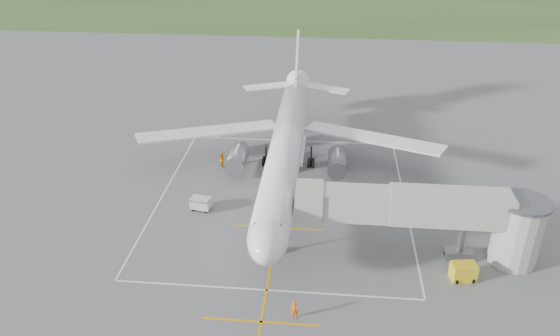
# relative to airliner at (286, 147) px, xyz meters

# --- Properties ---
(ground) EXTENTS (700.00, 700.00, 0.00)m
(ground) POSITION_rel_airliner_xyz_m (0.00, -0.75, -4.39)
(ground) COLOR #565659
(ground) RESTS_ON ground
(apron_markings) EXTENTS (28.20, 60.00, 0.01)m
(apron_markings) POSITION_rel_airliner_xyz_m (0.00, -6.57, -4.38)
(apron_markings) COLOR #C98A0B
(apron_markings) RESTS_ON ground
(airliner) EXTENTS (38.93, 46.75, 13.52)m
(airliner) POSITION_rel_airliner_xyz_m (0.00, 0.00, 0.00)
(airliner) COLOR silver
(airliner) RESTS_ON ground
(jet_bridge) EXTENTS (23.40, 5.00, 7.20)m
(jet_bridge) POSITION_rel_airliner_xyz_m (15.72, -14.25, 0.35)
(jet_bridge) COLOR gray
(jet_bridge) RESTS_ON ground
(gpu_unit) EXTENTS (2.41, 1.87, 1.65)m
(gpu_unit) POSITION_rel_airliner_xyz_m (17.78, -17.51, -3.58)
(gpu_unit) COLOR gold
(gpu_unit) RESTS_ON ground
(baggage_cart) EXTENTS (2.35, 1.65, 1.51)m
(baggage_cart) POSITION_rel_airliner_xyz_m (-8.83, -7.96, -3.62)
(baggage_cart) COLOR silver
(baggage_cart) RESTS_ON ground
(ramp_worker_nose) EXTENTS (0.65, 0.43, 1.77)m
(ramp_worker_nose) POSITION_rel_airliner_xyz_m (2.72, -24.00, -3.51)
(ramp_worker_nose) COLOR orange
(ramp_worker_nose) RESTS_ON ground
(ramp_worker_wing) EXTENTS (1.13, 1.15, 1.87)m
(ramp_worker_wing) POSITION_rel_airliner_xyz_m (-8.41, 2.69, -3.46)
(ramp_worker_wing) COLOR orange
(ramp_worker_wing) RESTS_ON ground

